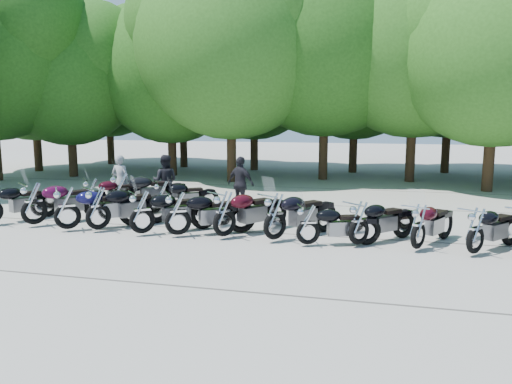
% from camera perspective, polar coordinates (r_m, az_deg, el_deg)
% --- Properties ---
extents(ground, '(90.00, 90.00, 0.00)m').
position_cam_1_polar(ground, '(12.10, -1.70, -6.22)').
color(ground, gray).
rests_on(ground, ground).
extents(tree_0, '(7.50, 7.50, 9.21)m').
position_cam_1_polar(tree_0, '(30.61, -24.18, 12.42)').
color(tree_0, '#3A2614').
rests_on(tree_0, ground).
extents(tree_1, '(6.97, 6.97, 8.55)m').
position_cam_1_polar(tree_1, '(27.20, -20.67, 12.34)').
color(tree_1, '#3A2614').
rests_on(tree_1, ground).
extents(tree_2, '(7.31, 7.31, 8.97)m').
position_cam_1_polar(tree_2, '(26.33, -9.78, 13.44)').
color(tree_2, '#3A2614').
rests_on(tree_2, ground).
extents(tree_3, '(8.70, 8.70, 10.67)m').
position_cam_1_polar(tree_3, '(23.69, -2.91, 16.54)').
color(tree_3, '#3A2614').
rests_on(tree_3, ground).
extents(tree_4, '(9.13, 9.13, 11.20)m').
position_cam_1_polar(tree_4, '(24.73, 7.96, 16.88)').
color(tree_4, '#3A2614').
rests_on(tree_4, ground).
extents(tree_5, '(9.04, 9.04, 11.10)m').
position_cam_1_polar(tree_5, '(24.75, 17.82, 16.40)').
color(tree_5, '#3A2614').
rests_on(tree_5, ground).
extents(tree_6, '(8.00, 8.00, 9.82)m').
position_cam_1_polar(tree_6, '(22.67, 25.83, 14.75)').
color(tree_6, '#3A2614').
rests_on(tree_6, ground).
extents(tree_9, '(7.59, 7.59, 9.32)m').
position_cam_1_polar(tree_9, '(33.40, -16.61, 12.57)').
color(tree_9, '#3A2614').
rests_on(tree_9, ground).
extents(tree_10, '(7.78, 7.78, 9.55)m').
position_cam_1_polar(tree_10, '(30.56, -8.46, 13.47)').
color(tree_10, '#3A2614').
rests_on(tree_10, ground).
extents(tree_11, '(7.56, 7.56, 9.28)m').
position_cam_1_polar(tree_11, '(28.63, -0.21, 13.56)').
color(tree_11, '#3A2614').
rests_on(tree_11, ground).
extents(tree_12, '(7.88, 7.88, 9.67)m').
position_cam_1_polar(tree_12, '(27.88, 11.32, 13.99)').
color(tree_12, '#3A2614').
rests_on(tree_12, ground).
extents(tree_13, '(8.31, 8.31, 10.20)m').
position_cam_1_polar(tree_13, '(29.10, 21.39, 13.96)').
color(tree_13, '#3A2614').
rests_on(tree_13, ground).
extents(motorcycle_1, '(2.11, 2.49, 1.43)m').
position_cam_1_polar(motorcycle_1, '(15.35, -24.07, -1.04)').
color(motorcycle_1, '#3D0828').
rests_on(motorcycle_1, ground).
extents(motorcycle_2, '(2.40, 2.05, 1.38)m').
position_cam_1_polar(motorcycle_2, '(14.38, -20.79, -1.57)').
color(motorcycle_2, '#0E0D39').
rests_on(motorcycle_2, ground).
extents(motorcycle_3, '(2.09, 2.40, 1.39)m').
position_cam_1_polar(motorcycle_3, '(14.08, -17.62, -1.60)').
color(motorcycle_3, black).
rests_on(motorcycle_3, ground).
extents(motorcycle_4, '(2.27, 2.12, 1.35)m').
position_cam_1_polar(motorcycle_4, '(13.30, -12.91, -2.08)').
color(motorcycle_4, black).
rests_on(motorcycle_4, ground).
extents(motorcycle_5, '(2.39, 1.86, 1.34)m').
position_cam_1_polar(motorcycle_5, '(12.96, -8.92, -2.27)').
color(motorcycle_5, black).
rests_on(motorcycle_5, ground).
extents(motorcycle_6, '(2.02, 2.44, 1.39)m').
position_cam_1_polar(motorcycle_6, '(12.68, -3.63, -2.31)').
color(motorcycle_6, '#350710').
rests_on(motorcycle_6, ground).
extents(motorcycle_7, '(2.10, 2.40, 1.39)m').
position_cam_1_polar(motorcycle_7, '(12.34, 2.18, -2.62)').
color(motorcycle_7, black).
rests_on(motorcycle_7, ground).
extents(motorcycle_8, '(2.13, 1.31, 1.15)m').
position_cam_1_polar(motorcycle_8, '(11.98, 6.00, -3.58)').
color(motorcycle_8, black).
rests_on(motorcycle_8, ground).
extents(motorcycle_9, '(2.00, 2.09, 1.25)m').
position_cam_1_polar(motorcycle_9, '(12.15, 11.70, -3.31)').
color(motorcycle_9, black).
rests_on(motorcycle_9, ground).
extents(motorcycle_10, '(1.64, 2.26, 1.25)m').
position_cam_1_polar(motorcycle_10, '(12.11, 18.09, -3.61)').
color(motorcycle_10, '#330610').
rests_on(motorcycle_10, ground).
extents(motorcycle_11, '(1.91, 2.12, 1.24)m').
position_cam_1_polar(motorcycle_11, '(12.16, 23.83, -3.90)').
color(motorcycle_11, black).
rests_on(motorcycle_11, ground).
extents(motorcycle_14, '(2.01, 1.93, 1.21)m').
position_cam_1_polar(motorcycle_14, '(17.33, -18.19, -0.03)').
color(motorcycle_14, black).
rests_on(motorcycle_14, ground).
extents(motorcycle_15, '(2.55, 2.09, 1.45)m').
position_cam_1_polar(motorcycle_15, '(16.74, -15.12, 0.22)').
color(motorcycle_15, black).
rests_on(motorcycle_15, ground).
extents(motorcycle_16, '(2.08, 1.76, 1.19)m').
position_cam_1_polar(motorcycle_16, '(16.19, -10.58, -0.37)').
color(motorcycle_16, black).
rests_on(motorcycle_16, ground).
extents(rider_0, '(0.67, 0.45, 1.79)m').
position_cam_1_polar(rider_0, '(17.78, -15.20, 1.27)').
color(rider_0, gray).
rests_on(rider_0, ground).
extents(rider_1, '(0.97, 0.82, 1.80)m').
position_cam_1_polar(rider_1, '(17.32, -10.35, 1.25)').
color(rider_1, black).
rests_on(rider_1, ground).
extents(rider_2, '(1.14, 0.83, 1.80)m').
position_cam_1_polar(rider_2, '(16.34, -1.75, 0.94)').
color(rider_2, black).
rests_on(rider_2, ground).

